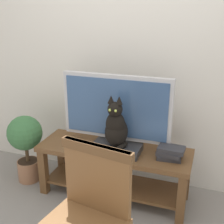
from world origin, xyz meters
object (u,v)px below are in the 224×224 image
cat (116,127)px  wooden_chair (86,213)px  tv_stand (114,163)px  book_stack (170,152)px  potted_plant (26,141)px  tv (116,110)px  media_box (116,148)px

cat → wooden_chair: cat is taller
tv_stand → cat: cat is taller
cat → book_stack: (0.46, 0.05, -0.19)m
wooden_chair → potted_plant: (-1.08, 0.93, -0.12)m
tv → book_stack: (0.51, -0.08, -0.29)m
potted_plant → book_stack: bearing=0.7°
tv → media_box: size_ratio=2.30×
tv_stand → media_box: (0.04, -0.05, 0.18)m
tv_stand → book_stack: size_ratio=6.00×
tv_stand → tv: bearing=90.0°
tv_stand → cat: (0.04, -0.07, 0.39)m
wooden_chair → book_stack: wooden_chair is taller
media_box → book_stack: size_ratio=1.86×
tv_stand → tv: (0.00, 0.06, 0.50)m
tv → potted_plant: 1.01m
book_stack → wooden_chair: bearing=-110.1°
media_box → potted_plant: size_ratio=0.61×
wooden_chair → book_stack: size_ratio=4.12×
media_box → tv_stand: bearing=128.0°
tv_stand → wooden_chair: bearing=-80.5°
book_stack → tv: bearing=171.0°
tv → wooden_chair: bearing=-81.1°
cat → wooden_chair: 0.92m
tv → cat: (0.04, -0.13, -0.11)m
book_stack → potted_plant: bearing=-179.3°
tv → potted_plant: bearing=-173.9°
potted_plant → media_box: bearing=-1.0°
tv → potted_plant: tv is taller
media_box → cat: cat is taller
book_stack → potted_plant: potted_plant is taller
potted_plant → cat: bearing=-1.8°
wooden_chair → book_stack: 1.01m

